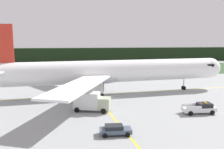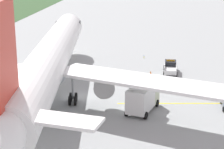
{
  "view_description": "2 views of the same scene",
  "coord_description": "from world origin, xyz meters",
  "views": [
    {
      "loc": [
        -6.81,
        -49.34,
        12.32
      ],
      "look_at": [
        0.95,
        2.5,
        4.66
      ],
      "focal_mm": 39.05,
      "sensor_mm": 36.0,
      "label": 1
    },
    {
      "loc": [
        -51.03,
        -9.85,
        18.39
      ],
      "look_at": [
        4.55,
        -3.92,
        2.0
      ],
      "focal_mm": 64.81,
      "sensor_mm": 36.0,
      "label": 2
    }
  ],
  "objects": [
    {
      "name": "taxiway_centerline_main",
      "position": [
        0.66,
        4.03,
        0.0
      ],
      "size": [
        78.44,
        8.97,
        0.01
      ],
      "primitive_type": "cube",
      "rotation": [
        0.0,
        0.0,
        0.11
      ],
      "color": "yellow",
      "rests_on": "ground"
    },
    {
      "name": "apron_cone",
      "position": [
        11.98,
        -9.41,
        0.31
      ],
      "size": [
        0.51,
        0.51,
        0.64
      ],
      "color": "black",
      "rests_on": "ground"
    },
    {
      "name": "ground",
      "position": [
        0.0,
        0.0,
        0.0
      ],
      "size": [
        320.0,
        320.0,
        0.0
      ],
      "primitive_type": "plane",
      "color": "#979B9B"
    },
    {
      "name": "distant_tree_line",
      "position": [
        0.0,
        83.53,
        3.77
      ],
      "size": [
        288.0,
        7.49,
        7.55
      ],
      "primitive_type": "cube",
      "color": "black",
      "rests_on": "ground"
    },
    {
      "name": "grass_verge",
      "position": [
        0.0,
        48.93,
        0.02
      ],
      "size": [
        320.0,
        37.19,
        0.04
      ],
      "primitive_type": "cube",
      "color": "#2F4E29",
      "rests_on": "ground"
    },
    {
      "name": "airliner",
      "position": [
        -0.13,
        3.94,
        5.06
      ],
      "size": [
        58.59,
        44.7,
        15.27
      ],
      "color": "white",
      "rests_on": "ground"
    },
    {
      "name": "taxiway_centerline_spur",
      "position": [
        -0.46,
        -18.47,
        0.0
      ],
      "size": [
        3.21,
        26.34,
        0.01
      ],
      "primitive_type": "cube",
      "rotation": [
        0.0,
        0.0,
        -1.46
      ],
      "color": "yellow",
      "rests_on": "ground"
    },
    {
      "name": "staff_car",
      "position": [
        -1.96,
        -19.58,
        0.7
      ],
      "size": [
        4.21,
        2.22,
        1.3
      ],
      "color": "#475468",
      "rests_on": "ground"
    },
    {
      "name": "catering_truck",
      "position": [
        -4.32,
        -8.61,
        1.73
      ],
      "size": [
        6.55,
        4.18,
        3.42
      ],
      "color": "#ACB698",
      "rests_on": "ground"
    },
    {
      "name": "ops_pickup_truck",
      "position": [
        13.55,
        -12.61,
        0.9
      ],
      "size": [
        5.54,
        2.38,
        1.94
      ],
      "color": "white",
      "rests_on": "ground"
    }
  ]
}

